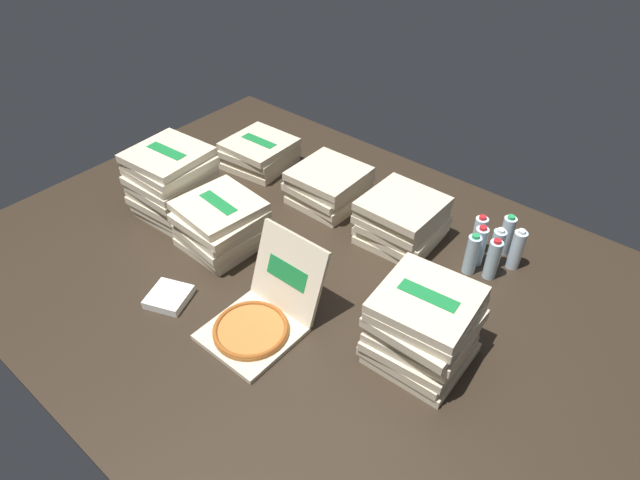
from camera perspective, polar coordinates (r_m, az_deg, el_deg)
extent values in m
cube|color=#2D2319|center=(2.66, -1.95, -3.25)|extent=(3.20, 2.40, 0.02)
cube|color=beige|center=(2.37, -7.19, -9.65)|extent=(0.36, 0.36, 0.02)
cylinder|color=#B77033|center=(2.36, -7.23, -9.32)|extent=(0.32, 0.32, 0.02)
torus|color=#9C501E|center=(2.35, -7.25, -9.18)|extent=(0.32, 0.32, 0.02)
cube|color=beige|center=(2.36, -3.32, -3.41)|extent=(0.36, 0.14, 0.34)
cube|color=#197A38|center=(2.35, -3.49, -3.47)|extent=(0.22, 0.03, 0.09)
cube|color=beige|center=(2.83, -10.08, 0.03)|extent=(0.37, 0.37, 0.04)
cube|color=beige|center=(2.80, -10.11, 0.58)|extent=(0.39, 0.39, 0.04)
cube|color=#197A38|center=(2.78, -10.17, 0.94)|extent=(0.24, 0.09, 0.00)
cube|color=beige|center=(2.76, -10.17, 1.09)|extent=(0.40, 0.40, 0.04)
cube|color=beige|center=(2.74, -10.25, 1.90)|extent=(0.39, 0.39, 0.04)
cube|color=beige|center=(2.71, -10.44, 2.45)|extent=(0.37, 0.37, 0.04)
cube|color=#197A38|center=(2.70, -10.49, 2.83)|extent=(0.24, 0.07, 0.00)
cube|color=beige|center=(2.71, -10.55, 3.48)|extent=(0.40, 0.40, 0.04)
cube|color=#197A38|center=(2.69, -10.60, 3.87)|extent=(0.24, 0.09, 0.00)
cube|color=beige|center=(3.43, -6.30, 8.17)|extent=(0.40, 0.40, 0.04)
cube|color=beige|center=(3.41, -6.21, 8.79)|extent=(0.40, 0.40, 0.04)
cube|color=#197A38|center=(3.40, -6.24, 9.11)|extent=(0.24, 0.09, 0.00)
cube|color=beige|center=(3.38, -6.37, 9.32)|extent=(0.40, 0.40, 0.04)
cube|color=beige|center=(3.36, -6.38, 9.94)|extent=(0.37, 0.37, 0.04)
cube|color=#197A38|center=(3.35, -6.41, 10.27)|extent=(0.24, 0.07, 0.00)
cube|color=beige|center=(2.84, 8.37, 0.47)|extent=(0.38, 0.38, 0.04)
cube|color=beige|center=(2.82, 8.46, 1.12)|extent=(0.37, 0.37, 0.04)
cube|color=#197A38|center=(2.80, 8.51, 1.48)|extent=(0.24, 0.07, 0.00)
cube|color=beige|center=(2.79, 8.74, 1.67)|extent=(0.38, 0.38, 0.04)
cube|color=beige|center=(2.77, 8.45, 2.47)|extent=(0.36, 0.36, 0.04)
cube|color=#197A38|center=(2.75, 8.49, 2.84)|extent=(0.23, 0.07, 0.00)
cube|color=beige|center=(2.74, 8.64, 3.21)|extent=(0.37, 0.37, 0.04)
cube|color=#197A38|center=(2.73, 8.69, 3.59)|extent=(0.24, 0.07, 0.00)
cube|color=beige|center=(2.71, 8.68, 3.77)|extent=(0.36, 0.36, 0.04)
cube|color=beige|center=(3.08, 0.93, 4.44)|extent=(0.37, 0.37, 0.04)
cube|color=#197A38|center=(3.07, 0.93, 4.78)|extent=(0.24, 0.07, 0.00)
cube|color=beige|center=(3.06, 1.08, 5.02)|extent=(0.38, 0.38, 0.04)
cube|color=beige|center=(3.04, 0.72, 5.73)|extent=(0.37, 0.37, 0.04)
cube|color=#197A38|center=(3.02, 0.72, 6.08)|extent=(0.24, 0.07, 0.00)
cube|color=beige|center=(3.01, 1.00, 6.35)|extent=(0.36, 0.36, 0.04)
cube|color=beige|center=(2.98, 0.94, 6.97)|extent=(0.37, 0.37, 0.04)
cube|color=beige|center=(3.09, -14.33, 3.16)|extent=(0.37, 0.37, 0.04)
cube|color=#197A38|center=(3.08, -14.39, 3.50)|extent=(0.24, 0.07, 0.00)
cube|color=beige|center=(3.07, -14.63, 3.77)|extent=(0.38, 0.38, 0.04)
cube|color=beige|center=(3.06, -15.07, 4.45)|extent=(0.38, 0.38, 0.04)
cube|color=beige|center=(3.03, -15.07, 5.13)|extent=(0.37, 0.37, 0.04)
cube|color=beige|center=(2.99, -15.16, 5.59)|extent=(0.36, 0.36, 0.04)
cube|color=#197A38|center=(2.98, -15.23, 5.95)|extent=(0.23, 0.07, 0.00)
cube|color=beige|center=(2.98, -15.44, 6.33)|extent=(0.37, 0.37, 0.04)
cube|color=beige|center=(2.97, -15.46, 7.15)|extent=(0.36, 0.36, 0.04)
cube|color=beige|center=(2.94, -15.44, 7.79)|extent=(0.36, 0.36, 0.04)
cube|color=#197A38|center=(2.93, -15.51, 8.16)|extent=(0.23, 0.07, 0.00)
cube|color=beige|center=(2.93, -15.70, 8.58)|extent=(0.38, 0.38, 0.04)
cube|color=#197A38|center=(2.92, -15.77, 8.96)|extent=(0.24, 0.08, 0.00)
cube|color=beige|center=(2.31, 10.49, -11.51)|extent=(0.37, 0.37, 0.04)
cube|color=beige|center=(2.28, 10.22, -10.74)|extent=(0.37, 0.37, 0.04)
cube|color=#197A38|center=(2.26, 10.29, -10.38)|extent=(0.24, 0.07, 0.00)
cube|color=beige|center=(2.25, 10.37, -10.09)|extent=(0.39, 0.39, 0.04)
cube|color=#197A38|center=(2.23, 10.44, -9.71)|extent=(0.24, 0.08, 0.00)
cube|color=beige|center=(2.23, 10.68, -9.13)|extent=(0.39, 0.39, 0.04)
cube|color=beige|center=(2.20, 11.15, -8.46)|extent=(0.39, 0.39, 0.04)
cube|color=beige|center=(2.15, 10.89, -8.01)|extent=(0.36, 0.36, 0.04)
cube|color=#197A38|center=(2.14, 10.97, -7.61)|extent=(0.23, 0.06, 0.00)
cube|color=beige|center=(2.13, 11.11, -7.00)|extent=(0.39, 0.39, 0.04)
cube|color=#197A38|center=(2.12, 11.19, -6.58)|extent=(0.24, 0.09, 0.00)
cube|color=beige|center=(2.11, 11.18, -6.13)|extent=(0.39, 0.39, 0.04)
cube|color=#197A38|center=(2.09, 11.25, -5.70)|extent=(0.24, 0.09, 0.00)
cylinder|color=silver|center=(2.74, 17.93, -0.89)|extent=(0.06, 0.06, 0.21)
cylinder|color=white|center=(2.67, 18.41, 0.94)|extent=(0.03, 0.03, 0.02)
cylinder|color=silver|center=(2.73, 16.27, -0.64)|extent=(0.06, 0.06, 0.21)
cylinder|color=red|center=(2.66, 16.70, 1.21)|extent=(0.03, 0.03, 0.02)
cylinder|color=silver|center=(2.76, 19.86, -0.98)|extent=(0.06, 0.06, 0.21)
cylinder|color=white|center=(2.69, 20.37, 0.83)|extent=(0.03, 0.03, 0.02)
cylinder|color=silver|center=(2.67, 15.56, -1.49)|extent=(0.06, 0.06, 0.21)
cylinder|color=#239951|center=(2.60, 15.98, 0.37)|extent=(0.03, 0.03, 0.02)
cylinder|color=silver|center=(2.67, 17.60, -1.97)|extent=(0.06, 0.06, 0.21)
cylinder|color=red|center=(2.60, 18.08, -0.13)|extent=(0.03, 0.03, 0.02)
cylinder|color=silver|center=(2.83, 18.90, 0.46)|extent=(0.06, 0.06, 0.21)
cylinder|color=#239951|center=(2.77, 19.38, 2.25)|extent=(0.03, 0.03, 0.02)
cylinder|color=silver|center=(2.79, 16.24, 0.44)|extent=(0.06, 0.06, 0.21)
cylinder|color=red|center=(2.73, 16.66, 2.26)|extent=(0.03, 0.03, 0.02)
cube|color=white|center=(2.58, -15.51, -5.75)|extent=(0.23, 0.23, 0.04)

